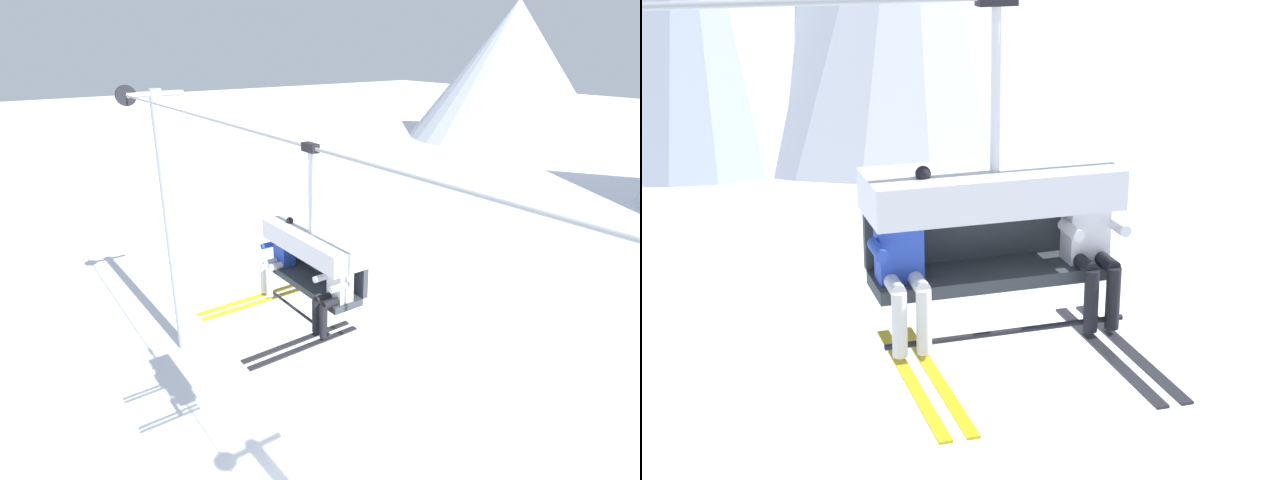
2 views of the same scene
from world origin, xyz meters
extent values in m
cone|color=silver|center=(-26.47, 43.96, 6.96)|extent=(20.31, 20.31, 13.92)
cylinder|color=#9EA3A8|center=(-7.18, 0.00, 4.23)|extent=(0.36, 0.36, 8.45)
cylinder|color=#9EA3A8|center=(-7.18, 0.00, 8.30)|extent=(0.16, 1.60, 0.16)
cylinder|color=black|center=(-7.18, -0.80, 8.30)|extent=(0.08, 0.56, 0.56)
cylinder|color=#9EA3A8|center=(0.16, -0.80, 8.30)|extent=(16.67, 0.05, 0.05)
cube|color=#33383D|center=(1.71, -0.80, 6.27)|extent=(1.84, 0.48, 0.10)
cube|color=#33383D|center=(1.71, -0.52, 6.55)|extent=(1.84, 0.08, 0.45)
cube|color=silver|center=(1.71, -0.74, 6.92)|extent=(1.87, 0.68, 0.30)
cylinder|color=black|center=(1.71, -1.12, 5.94)|extent=(1.84, 0.04, 0.04)
cylinder|color=silver|center=(1.71, -0.80, 7.66)|extent=(0.07, 0.07, 1.18)
cube|color=black|center=(1.71, -0.80, 8.30)|extent=(0.28, 0.12, 0.12)
cube|color=#2847B7|center=(0.98, -0.82, 6.58)|extent=(0.32, 0.22, 0.52)
sphere|color=#284C93|center=(0.98, -0.82, 6.94)|extent=(0.22, 0.22, 0.22)
ellipsoid|color=black|center=(0.98, -0.92, 6.94)|extent=(0.16, 0.04, 0.08)
cylinder|color=silver|center=(0.89, -0.99, 6.36)|extent=(0.11, 0.34, 0.11)
cylinder|color=silver|center=(1.07, -0.99, 6.36)|extent=(0.11, 0.34, 0.11)
cylinder|color=silver|center=(0.89, -1.16, 6.12)|extent=(0.11, 0.11, 0.48)
cylinder|color=silver|center=(1.07, -1.16, 6.12)|extent=(0.11, 0.11, 0.48)
cube|color=gold|center=(0.89, -1.46, 5.83)|extent=(0.09, 1.70, 0.02)
cube|color=gold|center=(1.07, -1.46, 5.83)|extent=(0.09, 1.70, 0.02)
cylinder|color=#2847B7|center=(0.79, -0.97, 6.62)|extent=(0.09, 0.30, 0.09)
cylinder|color=#2847B7|center=(1.17, -0.82, 6.93)|extent=(0.09, 0.09, 0.30)
sphere|color=black|center=(1.17, -0.82, 7.10)|extent=(0.11, 0.11, 0.11)
cube|color=silver|center=(2.44, -0.82, 6.58)|extent=(0.32, 0.22, 0.52)
sphere|color=maroon|center=(2.44, -0.82, 6.94)|extent=(0.22, 0.22, 0.22)
ellipsoid|color=black|center=(2.44, -0.92, 6.94)|extent=(0.17, 0.04, 0.08)
cylinder|color=black|center=(2.35, -0.99, 6.36)|extent=(0.11, 0.34, 0.11)
cylinder|color=black|center=(2.52, -0.99, 6.36)|extent=(0.11, 0.34, 0.11)
cylinder|color=black|center=(2.35, -1.16, 6.12)|extent=(0.11, 0.11, 0.48)
cylinder|color=black|center=(2.52, -1.16, 6.12)|extent=(0.11, 0.11, 0.48)
cube|color=#232328|center=(2.35, -1.46, 5.83)|extent=(0.09, 1.70, 0.02)
cube|color=#232328|center=(2.52, -1.46, 5.83)|extent=(0.09, 1.70, 0.02)
cylinder|color=silver|center=(2.25, -0.97, 6.62)|extent=(0.09, 0.30, 0.09)
cylinder|color=silver|center=(2.62, -0.97, 6.62)|extent=(0.09, 0.30, 0.09)
camera|label=1|loc=(7.27, -4.57, 9.61)|focal=28.00mm
camera|label=2|loc=(-0.55, -7.27, 8.88)|focal=55.00mm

